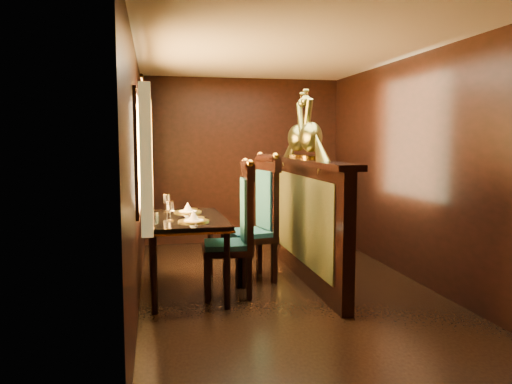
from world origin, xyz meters
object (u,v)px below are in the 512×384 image
peacock_left (311,124)px  dining_table (185,224)px  peacock_right (298,126)px  chair_right (260,214)px  chair_left (239,225)px

peacock_left → dining_table: bearing=-176.6°
peacock_left → peacock_right: 0.50m
dining_table → peacock_left: (1.36, 0.08, 1.03)m
chair_right → peacock_left: 1.14m
dining_table → peacock_left: 1.71m
chair_left → peacock_right: size_ratio=1.85×
chair_left → peacock_right: bearing=46.3°
peacock_left → peacock_right: (0.00, 0.50, -0.01)m
dining_table → chair_right: 0.92m
chair_right → chair_left: bearing=-133.6°
chair_left → peacock_left: bearing=21.3°
chair_right → peacock_right: 1.13m
dining_table → chair_right: chair_right is taller
peacock_left → chair_right: bearing=153.2°
chair_left → peacock_right: 1.51m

